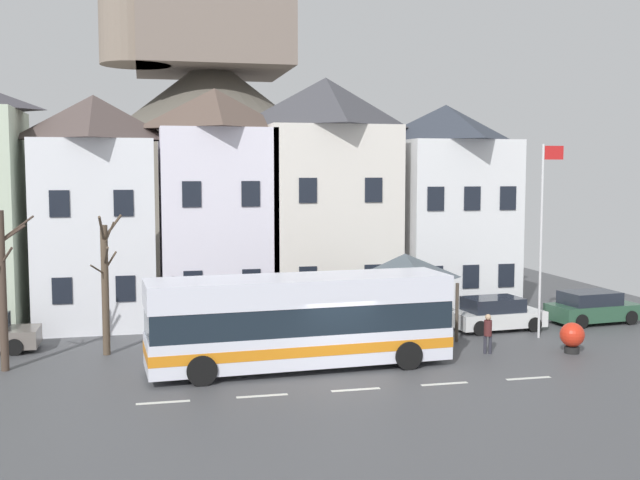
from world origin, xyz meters
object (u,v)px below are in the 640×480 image
(parked_car_00, at_px, (592,308))
(harbour_buoy, at_px, (572,336))
(townhouse_04, at_px, (445,207))
(bus_shelter, at_px, (405,267))
(hilltop_castle, at_px, (212,154))
(pedestrian_01, at_px, (488,330))
(pedestrian_00, at_px, (404,328))
(bare_tree_01, at_px, (105,285))
(bare_tree_00, at_px, (2,286))
(townhouse_02, at_px, (216,205))
(parked_car_01, at_px, (495,314))
(flagpole, at_px, (543,228))
(townhouse_01, at_px, (96,211))
(transit_bus, at_px, (300,322))
(public_bench, at_px, (349,317))
(townhouse_03, at_px, (326,197))

(parked_car_00, distance_m, harbour_buoy, 6.46)
(townhouse_04, height_order, bus_shelter, townhouse_04)
(harbour_buoy, bearing_deg, parked_car_00, 51.33)
(hilltop_castle, bearing_deg, pedestrian_01, -77.54)
(pedestrian_00, xyz_separation_m, bare_tree_01, (-11.12, 1.97, 1.79))
(bus_shelter, relative_size, parked_car_00, 0.85)
(harbour_buoy, xyz_separation_m, bare_tree_00, (-20.59, 2.09, 2.31))
(bus_shelter, xyz_separation_m, bare_tree_00, (-15.45, -2.39, 0.06))
(townhouse_02, distance_m, hilltop_castle, 24.45)
(pedestrian_01, bearing_deg, townhouse_02, 135.58)
(pedestrian_00, relative_size, bare_tree_00, 0.28)
(hilltop_castle, xyz_separation_m, harbour_buoy, (10.54, -34.01, -7.54))
(bus_shelter, height_order, pedestrian_01, bus_shelter)
(pedestrian_00, distance_m, pedestrian_01, 3.14)
(parked_car_01, relative_size, bare_tree_01, 0.77)
(hilltop_castle, distance_m, flagpole, 33.24)
(townhouse_04, distance_m, hilltop_castle, 25.61)
(bus_shelter, height_order, parked_car_01, bus_shelter)
(pedestrian_00, bearing_deg, parked_car_00, 18.10)
(pedestrian_00, relative_size, flagpole, 0.20)
(townhouse_04, relative_size, bus_shelter, 2.83)
(bare_tree_00, xyz_separation_m, bare_tree_01, (3.36, 1.60, -0.29))
(townhouse_01, xyz_separation_m, townhouse_02, (5.34, -0.16, 0.20))
(transit_bus, xyz_separation_m, public_bench, (3.49, 6.37, -1.17))
(townhouse_03, xyz_separation_m, bare_tree_00, (-13.35, -7.98, -2.69))
(transit_bus, xyz_separation_m, harbour_buoy, (10.54, -0.13, -0.98))
(parked_car_00, xyz_separation_m, bare_tree_00, (-24.63, -2.95, 2.26))
(harbour_buoy, bearing_deg, bus_shelter, 138.98)
(hilltop_castle, relative_size, flagpole, 5.10)
(bare_tree_01, bearing_deg, flagpole, -3.07)
(townhouse_01, relative_size, parked_car_01, 2.50)
(harbour_buoy, bearing_deg, townhouse_03, 125.70)
(bare_tree_01, bearing_deg, pedestrian_00, -10.04)
(flagpole, bearing_deg, townhouse_04, 98.76)
(townhouse_01, bearing_deg, transit_bus, -53.36)
(townhouse_02, xyz_separation_m, harbour_buoy, (12.52, -9.81, -4.67))
(townhouse_02, bearing_deg, pedestrian_01, -44.42)
(townhouse_02, distance_m, harbour_buoy, 16.58)
(townhouse_03, relative_size, bare_tree_00, 2.03)
(transit_bus, relative_size, parked_car_01, 2.62)
(bare_tree_00, bearing_deg, transit_bus, -11.06)
(pedestrian_00, bearing_deg, public_bench, 101.02)
(parked_car_00, xyz_separation_m, pedestrian_00, (-10.15, -3.32, 0.18))
(harbour_buoy, relative_size, bare_tree_01, 0.22)
(public_bench, height_order, harbour_buoy, harbour_buoy)
(townhouse_01, bearing_deg, townhouse_02, -1.71)
(parked_car_01, height_order, pedestrian_00, pedestrian_00)
(townhouse_01, relative_size, pedestrian_01, 6.75)
(hilltop_castle, relative_size, pedestrian_00, 25.76)
(transit_bus, bearing_deg, hilltop_castle, 86.56)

